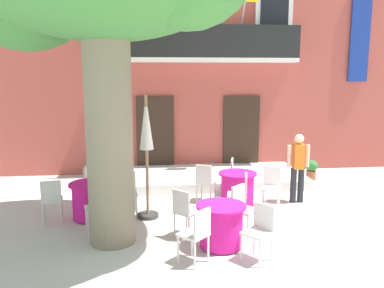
{
  "coord_description": "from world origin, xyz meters",
  "views": [
    {
      "loc": [
        -2.2,
        -6.85,
        2.96
      ],
      "look_at": [
        -1.19,
        2.53,
        1.3
      ],
      "focal_mm": 37.51,
      "sensor_mm": 36.0,
      "label": 1
    }
  ],
  "objects": [
    {
      "name": "cafe_chair_front_1",
      "position": [
        -0.34,
        1.02,
        0.53
      ],
      "size": [
        0.48,
        0.48,
        0.91
      ],
      "color": "silver",
      "rests_on": "ground"
    },
    {
      "name": "cafe_chair_front_3",
      "position": [
        -0.11,
        2.51,
        0.53
      ],
      "size": [
        0.49,
        0.49,
        0.91
      ],
      "color": "silver",
      "rests_on": "ground"
    },
    {
      "name": "cafe_umbrella",
      "position": [
        -2.26,
        1.18,
        1.67
      ],
      "size": [
        0.44,
        0.44,
        2.55
      ],
      "color": "#997A56",
      "rests_on": "ground"
    },
    {
      "name": "ground_planter_right",
      "position": [
        2.32,
        3.73,
        0.31
      ],
      "size": [
        0.35,
        0.35,
        0.56
      ],
      "color": "#995638",
      "rests_on": "ground"
    },
    {
      "name": "cafe_table_middle",
      "position": [
        -3.43,
        1.22,
        0.39
      ],
      "size": [
        0.86,
        0.86,
        0.76
      ],
      "color": "#DB1984",
      "rests_on": "ground"
    },
    {
      "name": "ground_planter_left",
      "position": [
        -3.78,
        3.9,
        0.35
      ],
      "size": [
        0.36,
        0.36,
        0.63
      ],
      "color": "slate",
      "rests_on": "ground"
    },
    {
      "name": "cafe_chair_front_0",
      "position": [
        -0.94,
        2.04,
        0.53
      ],
      "size": [
        0.54,
        0.54,
        0.91
      ],
      "color": "silver",
      "rests_on": "ground"
    },
    {
      "name": "cafe_chair_near_tree_1",
      "position": [
        -0.51,
        0.15,
        0.53
      ],
      "size": [
        0.57,
        0.57,
        0.91
      ],
      "color": "silver",
      "rests_on": "ground"
    },
    {
      "name": "cafe_chair_near_tree_3",
      "position": [
        -1.5,
        -0.99,
        0.53
      ],
      "size": [
        0.57,
        0.57,
        0.91
      ],
      "color": "silver",
      "rests_on": "ground"
    },
    {
      "name": "cafe_table_near_tree",
      "position": [
        -1.01,
        -0.42,
        0.39
      ],
      "size": [
        0.86,
        0.86,
        0.76
      ],
      "color": "#DB1984",
      "rests_on": "ground"
    },
    {
      "name": "cafe_chair_middle_0",
      "position": [
        -4.15,
        1.02,
        0.53
      ],
      "size": [
        0.46,
        0.46,
        0.91
      ],
      "color": "silver",
      "rests_on": "ground"
    },
    {
      "name": "cafe_chair_middle_2",
      "position": [
        -2.69,
        1.39,
        0.53
      ],
      "size": [
        0.45,
        0.45,
        0.91
      ],
      "color": "silver",
      "rests_on": "ground"
    },
    {
      "name": "cafe_chair_middle_3",
      "position": [
        -3.54,
        1.97,
        0.53
      ],
      "size": [
        0.42,
        0.42,
        0.91
      ],
      "color": "silver",
      "rests_on": "ground"
    },
    {
      "name": "cafe_chair_front_2",
      "position": [
        0.48,
        1.53,
        0.53
      ],
      "size": [
        0.53,
        0.53,
        0.91
      ],
      "color": "silver",
      "rests_on": "ground"
    },
    {
      "name": "cafe_chair_near_tree_2",
      "position": [
        -1.59,
        0.06,
        0.53
      ],
      "size": [
        0.57,
        0.57,
        0.91
      ],
      "color": "silver",
      "rests_on": "ground"
    },
    {
      "name": "cafe_table_front",
      "position": [
        -0.24,
        1.76,
        0.39
      ],
      "size": [
        0.86,
        0.86,
        0.76
      ],
      "color": "#DB1984",
      "rests_on": "ground"
    },
    {
      "name": "cafe_chair_near_tree_0",
      "position": [
        -0.48,
        -0.95,
        0.53
      ],
      "size": [
        0.56,
        0.56,
        0.91
      ],
      "color": "silver",
      "rests_on": "ground"
    },
    {
      "name": "entrance_step_platform",
      "position": [
        -0.73,
        3.84,
        0.12
      ],
      "size": [
        5.41,
        2.32,
        0.25
      ],
      "primitive_type": "cube",
      "color": "silver",
      "rests_on": "ground"
    },
    {
      "name": "cafe_chair_middle_1",
      "position": [
        -3.15,
        0.52,
        0.53
      ],
      "size": [
        0.49,
        0.49,
        0.91
      ],
      "color": "silver",
      "rests_on": "ground"
    },
    {
      "name": "building_facade",
      "position": [
        -0.73,
        6.99,
        3.75
      ],
      "size": [
        13.0,
        5.09,
        7.5
      ],
      "color": "#B24C42",
      "rests_on": "ground"
    },
    {
      "name": "ground_plane",
      "position": [
        0.0,
        0.0,
        0.0
      ],
      "size": [
        120.0,
        120.0,
        0.0
      ],
      "primitive_type": "plane",
      "color": "beige"
    },
    {
      "name": "pedestrian_near_entrance",
      "position": [
        1.18,
        1.83,
        0.91
      ],
      "size": [
        0.53,
        0.37,
        1.61
      ],
      "color": "#232328",
      "rests_on": "ground"
    }
  ]
}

